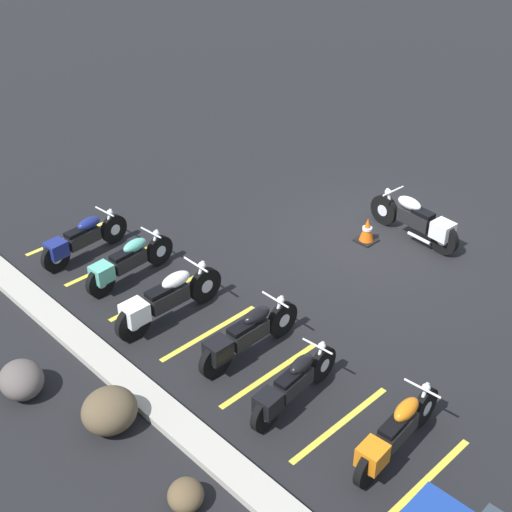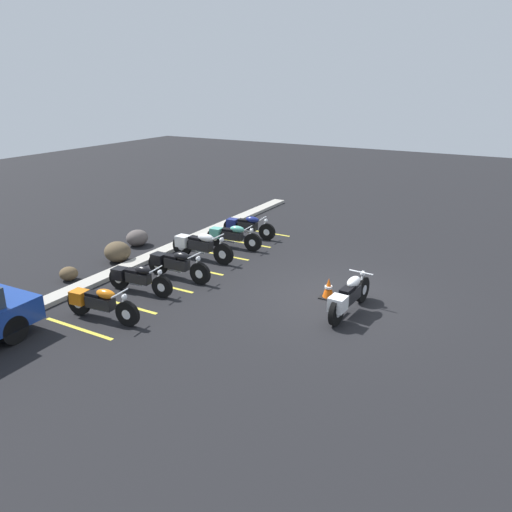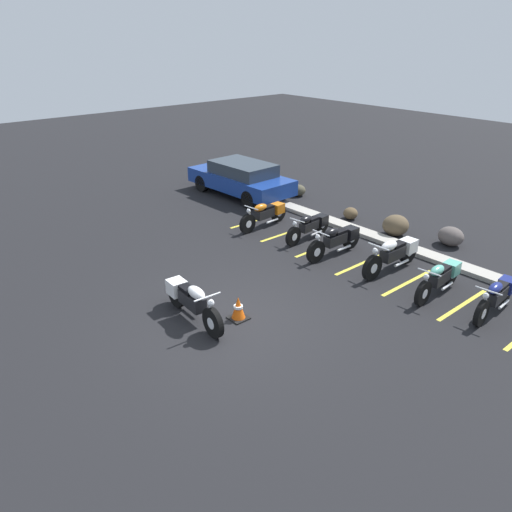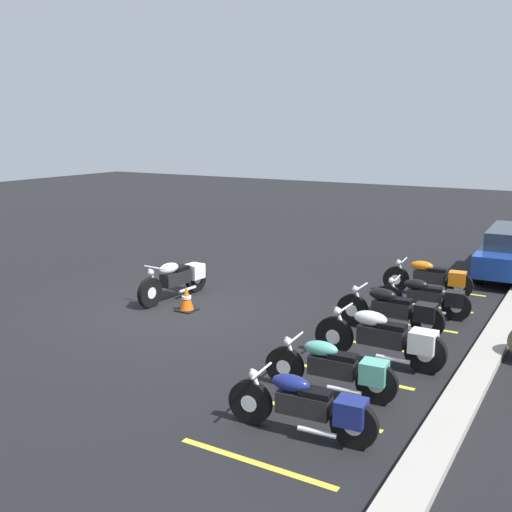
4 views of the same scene
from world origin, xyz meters
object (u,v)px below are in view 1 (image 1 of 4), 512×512
Objects in this scene: parked_bike_4 at (126,262)px; traffic_cone at (367,230)px; parked_bike_3 at (165,300)px; parked_bike_5 at (81,239)px; parked_bike_2 at (245,336)px; motorcycle_white_featured at (418,220)px; parked_bike_1 at (291,385)px; landscape_rock_3 at (21,380)px; parked_bike_0 at (395,433)px; landscape_rock_1 at (186,495)px; landscape_rock_2 at (110,410)px.

parked_bike_4 reaches higher than traffic_cone.
parked_bike_5 is (2.78, -0.07, -0.05)m from parked_bike_3.
parked_bike_3 reaches higher than parked_bike_2.
parked_bike_3 is (1.43, 5.40, 0.01)m from motorcycle_white_featured.
parked_bike_1 is 3.66× the size of traffic_cone.
landscape_rock_3 is at bearing 149.96° from parked_bike_2.
parked_bike_0 reaches higher than traffic_cone.
parked_bike_5 is (4.42, 0.29, -0.02)m from parked_bike_2.
parked_bike_3 is 3.92m from landscape_rock_1.
parked_bike_1 is at bearing -102.08° from parked_bike_2.
parked_bike_2 reaches higher than parked_bike_0.
parked_bike_2 reaches higher than landscape_rock_1.
traffic_cone is at bearing -31.12° from parked_bike_4.
traffic_cone is at bearing 19.98° from parked_bike_1.
landscape_rock_2 is (0.24, 2.46, -0.12)m from parked_bike_2.
parked_bike_3 is 2.53m from landscape_rock_2.
parked_bike_5 is 3.83m from landscape_rock_3.
landscape_rock_1 is (-4.72, 2.43, -0.23)m from parked_bike_4.
parked_bike_0 is at bearing -91.92° from parked_bike_5.
parked_bike_3 is 2.91× the size of landscape_rock_3.
parked_bike_0 is 0.97× the size of parked_bike_2.
parked_bike_0 is 2.93m from parked_bike_2.
parked_bike_4 reaches higher than parked_bike_5.
motorcycle_white_featured is 5.05m from parked_bike_2.
parked_bike_1 is at bearing -137.72° from landscape_rock_3.
parked_bike_3 is at bearing 86.05° from parked_bike_1.
landscape_rock_1 is (1.34, 2.61, -0.23)m from parked_bike_0.
landscape_rock_2 is at bearing 93.63° from motorcycle_white_featured.
landscape_rock_1 is (-0.30, 2.28, -0.22)m from parked_bike_1.
landscape_rock_1 is at bearing 147.54° from parked_bike_0.
parked_bike_2 is (1.29, -0.27, 0.03)m from parked_bike_1.
parked_bike_1 is 0.93× the size of parked_bike_2.
parked_bike_3 is at bearing 80.81° from traffic_cone.
landscape_rock_2 is at bearing 139.49° from parked_bike_1.
traffic_cone reaches higher than landscape_rock_1.
landscape_rock_1 is 7.26m from traffic_cone.
landscape_rock_3 is at bearing 83.27° from traffic_cone.
parked_bike_3 is at bearing 89.96° from parked_bike_0.
parked_bike_3 reaches higher than parked_bike_0.
parked_bike_0 is (-3.15, 4.99, -0.03)m from motorcycle_white_featured.
motorcycle_white_featured is 1.09× the size of parked_bike_4.
parked_bike_2 reaches higher than landscape_rock_3.
motorcycle_white_featured is 6.79m from parked_bike_5.
parked_bike_1 is at bearing -94.42° from parked_bike_5.
landscape_rock_3 is (-2.66, 2.75, -0.15)m from parked_bike_5.
parked_bike_2 is 1.68m from parked_bike_3.
parked_bike_1 is 2.67m from landscape_rock_2.
parked_bike_4 is (2.91, 5.16, -0.04)m from motorcycle_white_featured.
parked_bike_2 is (2.93, 0.05, 0.01)m from parked_bike_0.
parked_bike_3 reaches higher than traffic_cone.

